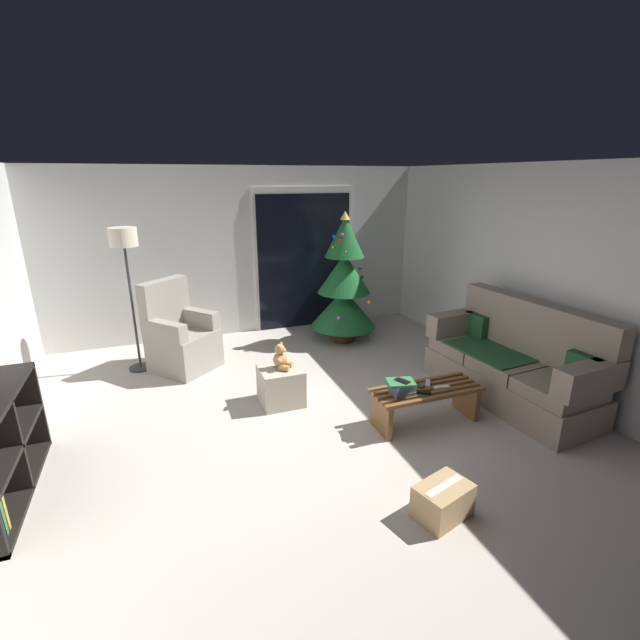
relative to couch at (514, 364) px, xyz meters
The scene contains 19 objects.
ground_plane 2.36m from the couch, behind, with size 7.00×7.00×0.00m, color #BCB2A8.
wall_back 4.09m from the couch, 125.37° to the left, with size 5.72×0.12×2.50m, color silver.
wall_right 1.03m from the couch, 20.65° to the left, with size 0.12×6.00×2.50m, color silver.
patio_door_frame 3.53m from the couch, 112.64° to the left, with size 1.60×0.02×2.20m, color silver.
patio_door_glass 3.50m from the couch, 112.75° to the left, with size 1.50×0.02×2.10m, color black.
couch is the anchor object (origin of this frame).
coffee_table 1.20m from the couch, behind, with size 1.10×0.40×0.38m.
remote_white 1.07m from the couch, behind, with size 0.04×0.16×0.02m, color silver.
remote_graphite 1.26m from the couch, behind, with size 0.04×0.16×0.02m, color #333338.
remote_black 1.30m from the couch, behind, with size 0.04×0.16×0.02m, color black.
remote_silver 1.13m from the couch, behind, with size 0.04×0.16×0.02m, color #ADADB2.
book_stack 1.49m from the couch, behind, with size 0.29×0.25×0.14m.
cell_phone 1.50m from the couch, behind, with size 0.07×0.14×0.01m, color black.
christmas_tree 2.57m from the couch, 113.66° to the left, with size 0.96×0.96×1.90m.
armchair 3.96m from the couch, 147.72° to the left, with size 0.97×0.97×1.13m.
floor_lamp 4.62m from the couch, 149.55° to the left, with size 0.32×0.32×1.78m.
ottoman 2.55m from the couch, 162.05° to the left, with size 0.44×0.44×0.40m, color #B2A893.
teddy_bear_honey 2.53m from the couch, 162.13° to the left, with size 0.22×0.21×0.29m.
cardboard_box_taped_mid_floor 2.20m from the couch, 144.80° to the right, with size 0.46×0.37×0.26m.
Camera 1 is at (-1.21, -3.60, 2.35)m, focal length 24.77 mm.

